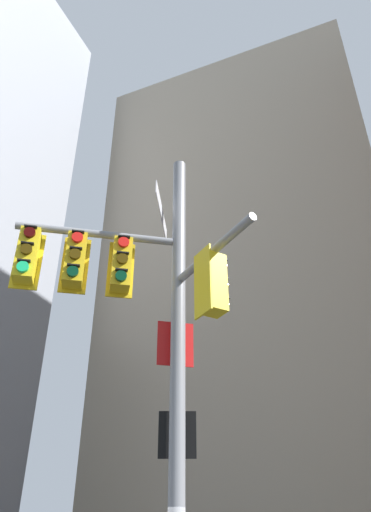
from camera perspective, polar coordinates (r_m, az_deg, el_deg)
The scene contains 2 objects.
building_mid_block at distance 32.87m, azimuth 9.49°, elevation -6.46°, with size 16.02×16.02×31.23m, color tan.
signal_pole_assembly at distance 8.39m, azimuth -4.89°, elevation -7.25°, with size 4.40×2.45×8.98m.
Camera 1 is at (3.21, -7.20, 1.86)m, focal length 34.73 mm.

